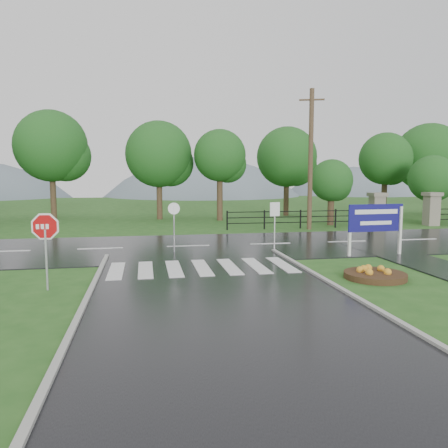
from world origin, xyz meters
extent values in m
plane|color=#26551C|center=(0.00, 0.00, 0.00)|extent=(120.00, 120.00, 0.00)
cube|color=black|center=(0.00, 10.00, 0.00)|extent=(90.00, 8.00, 0.04)
cube|color=black|center=(8.50, 4.00, 0.00)|extent=(2.20, 11.00, 0.04)
cube|color=silver|center=(-3.00, 5.00, 0.06)|extent=(0.50, 2.80, 0.02)
cube|color=silver|center=(-2.00, 5.00, 0.06)|extent=(0.50, 2.80, 0.02)
cube|color=silver|center=(-1.00, 5.00, 0.06)|extent=(0.50, 2.80, 0.02)
cube|color=silver|center=(0.00, 5.00, 0.06)|extent=(0.50, 2.80, 0.02)
cube|color=silver|center=(1.00, 5.00, 0.06)|extent=(0.50, 2.80, 0.02)
cube|color=silver|center=(2.00, 5.00, 0.06)|extent=(0.50, 2.80, 0.02)
cube|color=silver|center=(3.00, 5.00, 0.06)|extent=(0.50, 2.80, 0.02)
cube|color=#A3A39B|center=(-3.55, -4.00, 0.00)|extent=(0.15, 24.00, 0.12)
cube|color=gray|center=(13.00, 16.00, 1.00)|extent=(0.80, 0.80, 2.00)
cube|color=#6B6659|center=(13.00, 16.00, 2.12)|extent=(1.00, 1.00, 0.24)
cube|color=gray|center=(17.00, 16.00, 1.00)|extent=(0.80, 0.80, 2.00)
cube|color=#6B6659|center=(17.00, 16.00, 2.12)|extent=(1.00, 1.00, 0.24)
cube|color=black|center=(7.75, 16.00, 0.40)|extent=(9.50, 0.05, 0.05)
cube|color=black|center=(7.75, 16.00, 0.75)|extent=(9.50, 0.05, 0.05)
cube|color=black|center=(7.75, 16.00, 1.10)|extent=(9.50, 0.05, 0.05)
cube|color=black|center=(3.00, 16.00, 0.60)|extent=(0.08, 0.08, 1.20)
cube|color=black|center=(12.50, 16.00, 0.60)|extent=(0.08, 0.08, 1.20)
cube|color=black|center=(17.50, 16.00, 0.60)|extent=(0.08, 0.08, 1.20)
sphere|color=slate|center=(8.00, 65.00, -17.28)|extent=(48.00, 48.00, 48.00)
sphere|color=slate|center=(36.00, 65.00, -12.96)|extent=(36.00, 36.00, 36.00)
cube|color=#939399|center=(-4.82, 2.92, 0.89)|extent=(0.05, 0.05, 1.79)
cylinder|color=white|center=(-4.82, 2.93, 1.88)|extent=(1.07, 0.08, 1.07)
cylinder|color=#AF0C0E|center=(-4.82, 2.92, 1.88)|extent=(0.93, 0.08, 0.93)
cube|color=silver|center=(6.28, 6.27, 1.03)|extent=(0.11, 0.11, 2.06)
cube|color=silver|center=(8.55, 6.27, 1.03)|extent=(0.11, 0.11, 2.06)
cube|color=navy|center=(7.42, 6.27, 1.60)|extent=(2.48, 0.20, 1.14)
cube|color=white|center=(7.42, 6.23, 1.86)|extent=(1.96, 0.12, 0.19)
cube|color=white|center=(7.42, 6.23, 1.39)|extent=(1.44, 0.09, 0.15)
cylinder|color=#332111|center=(5.35, 2.54, 0.10)|extent=(1.98, 1.98, 0.20)
cube|color=#939399|center=(3.53, 7.79, 1.03)|extent=(0.04, 0.04, 2.06)
cube|color=white|center=(3.53, 7.77, 1.90)|extent=(0.47, 0.16, 0.60)
cylinder|color=#939399|center=(-0.76, 8.50, 1.02)|extent=(0.06, 0.06, 2.04)
cylinder|color=white|center=(-0.76, 8.48, 1.93)|extent=(0.51, 0.05, 0.51)
cylinder|color=#473523|center=(8.14, 15.50, 4.30)|extent=(0.29, 0.29, 8.61)
cube|color=brown|center=(8.14, 15.50, 7.94)|extent=(1.48, 0.59, 0.10)
cylinder|color=#3D2B1C|center=(10.45, 17.50, 1.26)|extent=(0.39, 0.39, 2.53)
sphere|color=#184D19|center=(10.45, 17.50, 3.03)|extent=(2.84, 2.84, 2.84)
cylinder|color=#3D2B1C|center=(18.01, 17.50, 1.31)|extent=(0.42, 0.42, 2.62)
sphere|color=#184D19|center=(18.01, 17.50, 3.15)|extent=(3.27, 3.27, 3.27)
camera|label=1|loc=(-1.98, -10.27, 3.32)|focal=35.00mm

